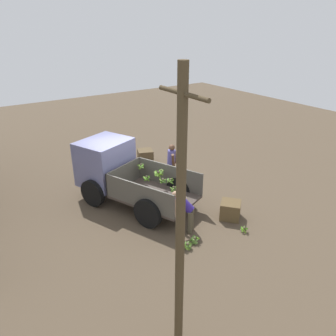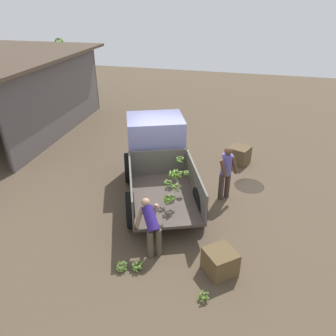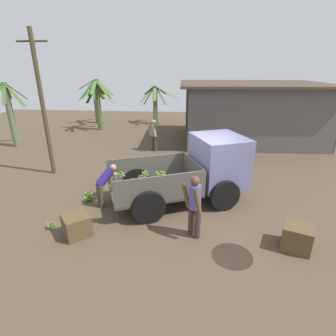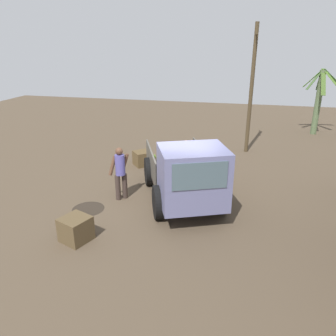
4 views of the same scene
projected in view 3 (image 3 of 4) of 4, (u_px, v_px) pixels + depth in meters
name	position (u px, v px, depth m)	size (l,w,h in m)	color
ground	(190.00, 204.00, 8.42)	(36.00, 36.00, 0.00)	brown
mud_patch_0	(232.00, 256.00, 6.10)	(0.95, 0.95, 0.01)	black
cargo_truck	(206.00, 167.00, 8.44)	(4.58, 3.24, 2.07)	#423731
warehouse_shed	(259.00, 99.00, 14.94)	(8.42, 6.61, 3.26)	#5A5454
utility_pole	(43.00, 105.00, 9.84)	(1.13, 0.16, 5.39)	#493B26
banana_palm_0	(96.00, 104.00, 19.81)	(2.68, 2.20, 2.62)	#465B3E
banana_palm_1	(98.00, 103.00, 17.54)	(2.35, 2.65, 3.35)	#485C2D
banana_palm_2	(10.00, 114.00, 13.79)	(1.97, 2.09, 3.38)	#586C47
banana_palm_3	(155.00, 104.00, 19.52)	(2.81, 2.17, 2.79)	#698A52
person_foreground_visitor	(194.00, 204.00, 6.50)	(0.59, 0.58, 1.68)	#3C2F29
person_worker_loading	(105.00, 183.00, 8.11)	(0.74, 0.75, 1.30)	#4C4332
person_bystander_near_shed	(154.00, 134.00, 13.35)	(0.59, 0.58, 1.63)	#4A3C29
banana_bunch_on_ground_0	(51.00, 225.00, 7.10)	(0.24, 0.24, 0.19)	brown
banana_bunch_on_ground_1	(89.00, 194.00, 8.84)	(0.27, 0.27, 0.20)	brown
banana_bunch_on_ground_2	(88.00, 198.00, 8.52)	(0.27, 0.26, 0.22)	brown
wooden_crate_0	(77.00, 225.00, 6.77)	(0.62, 0.62, 0.57)	brown
wooden_crate_1	(297.00, 237.00, 6.27)	(0.65, 0.65, 0.62)	brown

